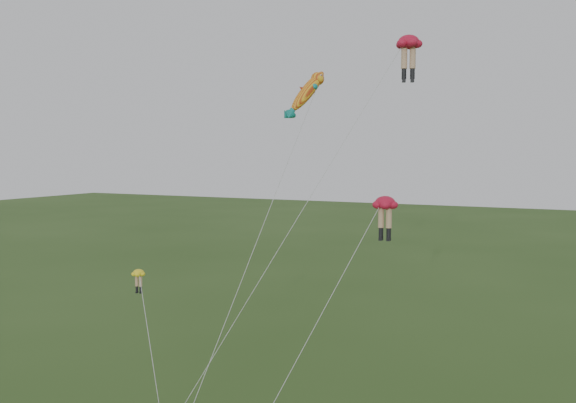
% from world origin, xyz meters
% --- Properties ---
extents(legs_kite_red_high, '(10.95, 12.26, 22.07)m').
position_xyz_m(legs_kite_red_high, '(6.78, 11.41, 21.19)').
color(legs_kite_red_high, red).
rests_on(legs_kite_red_high, ground).
extents(legs_kite_red_mid, '(4.90, 9.61, 12.27)m').
position_xyz_m(legs_kite_red_mid, '(7.01, 6.44, 11.54)').
color(legs_kite_red_mid, red).
rests_on(legs_kite_red_mid, ground).
extents(legs_kite_yellow, '(6.16, 5.57, 7.75)m').
position_xyz_m(legs_kite_yellow, '(-6.32, 1.35, 6.96)').
color(legs_kite_yellow, yellow).
rests_on(legs_kite_yellow, ground).
extents(fish_kite, '(3.57, 12.25, 20.12)m').
position_xyz_m(fish_kite, '(1.27, 8.53, 18.45)').
color(fish_kite, yellow).
rests_on(fish_kite, ground).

